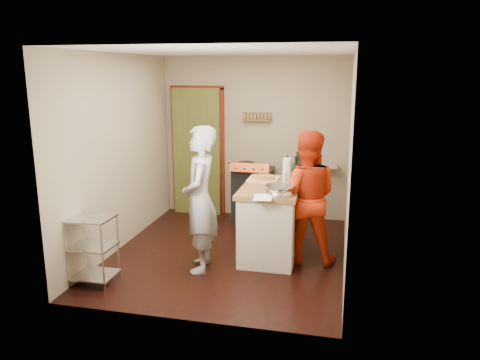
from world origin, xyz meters
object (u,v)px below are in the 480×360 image
object	(u,v)px
stove	(253,194)
person_stripe	(200,200)
island	(272,218)
wire_shelving	(92,247)
person_red	(306,197)

from	to	relation	value
stove	person_stripe	bearing A→B (deg)	-97.32
stove	island	world-z (taller)	island
wire_shelving	person_red	size ratio (longest dim) A/B	0.48
stove	wire_shelving	size ratio (longest dim) A/B	1.26
stove	person_stripe	size ratio (longest dim) A/B	0.57
person_red	person_stripe	bearing A→B (deg)	19.66
wire_shelving	person_stripe	size ratio (longest dim) A/B	0.46
person_stripe	person_red	distance (m)	1.32
island	person_red	bearing A→B (deg)	-15.13
wire_shelving	island	xyz separation A→B (m)	(1.84, 1.30, 0.06)
wire_shelving	person_red	world-z (taller)	person_red
person_stripe	person_red	world-z (taller)	person_stripe
wire_shelving	island	bearing A→B (deg)	35.26
person_red	wire_shelving	bearing A→B (deg)	23.18
stove	person_stripe	world-z (taller)	person_stripe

